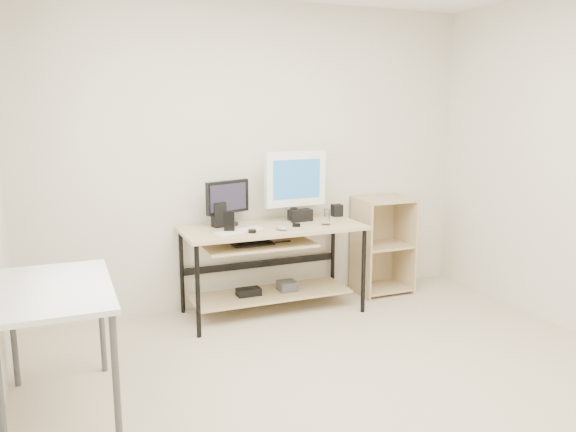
% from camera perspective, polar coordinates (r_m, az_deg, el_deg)
% --- Properties ---
extents(room, '(4.01, 4.01, 2.62)m').
position_cam_1_polar(room, '(3.05, 6.81, 3.46)').
color(room, '#C4B497').
rests_on(room, ground).
extents(desk, '(1.50, 0.65, 0.75)m').
position_cam_1_polar(desk, '(4.69, -1.88, -3.57)').
color(desk, tan).
rests_on(desk, ground).
extents(side_table, '(0.60, 1.00, 0.75)m').
position_cam_1_polar(side_table, '(3.36, -22.60, -7.96)').
color(side_table, white).
rests_on(side_table, ground).
extents(shelf_unit, '(0.50, 0.40, 0.90)m').
position_cam_1_polar(shelf_unit, '(5.36, 9.37, -2.83)').
color(shelf_unit, tan).
rests_on(shelf_unit, ground).
extents(black_monitor, '(0.40, 0.18, 0.37)m').
position_cam_1_polar(black_monitor, '(4.67, -6.15, 1.65)').
color(black_monitor, black).
rests_on(black_monitor, desk).
extents(white_imac, '(0.56, 0.18, 0.60)m').
position_cam_1_polar(white_imac, '(4.82, 0.77, 3.59)').
color(white_imac, silver).
rests_on(white_imac, desk).
extents(keyboard, '(0.41, 0.23, 0.01)m').
position_cam_1_polar(keyboard, '(4.46, -4.95, -1.49)').
color(keyboard, white).
rests_on(keyboard, desk).
extents(mouse, '(0.11, 0.13, 0.04)m').
position_cam_1_polar(mouse, '(4.48, -0.64, -1.21)').
color(mouse, '#A7A7AC').
rests_on(mouse, desk).
extents(center_speaker, '(0.21, 0.11, 0.10)m').
position_cam_1_polar(center_speaker, '(4.83, 1.25, 0.06)').
color(center_speaker, black).
rests_on(center_speaker, desk).
extents(speaker_left, '(0.12, 0.12, 0.21)m').
position_cam_1_polar(speaker_left, '(4.62, -7.09, 0.20)').
color(speaker_left, black).
rests_on(speaker_left, desk).
extents(speaker_right, '(0.09, 0.09, 0.11)m').
position_cam_1_polar(speaker_right, '(5.09, 4.99, 0.58)').
color(speaker_right, black).
rests_on(speaker_right, desk).
extents(audio_controller, '(0.10, 0.08, 0.17)m').
position_cam_1_polar(audio_controller, '(4.42, -5.98, -0.58)').
color(audio_controller, black).
rests_on(audio_controller, desk).
extents(volume_puck, '(0.07, 0.07, 0.03)m').
position_cam_1_polar(volume_puck, '(4.40, -3.66, -1.54)').
color(volume_puck, black).
rests_on(volume_puck, desk).
extents(smartphone, '(0.11, 0.14, 0.01)m').
position_cam_1_polar(smartphone, '(4.66, 0.86, -0.94)').
color(smartphone, black).
rests_on(smartphone, desk).
extents(coaster, '(0.10, 0.10, 0.01)m').
position_cam_1_polar(coaster, '(4.70, 3.88, -0.88)').
color(coaster, olive).
rests_on(coaster, desk).
extents(drinking_glass, '(0.08, 0.08, 0.13)m').
position_cam_1_polar(drinking_glass, '(4.69, 3.89, -0.07)').
color(drinking_glass, white).
rests_on(drinking_glass, coaster).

